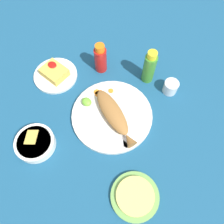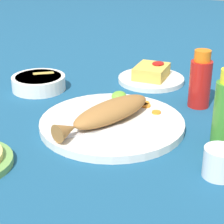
% 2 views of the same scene
% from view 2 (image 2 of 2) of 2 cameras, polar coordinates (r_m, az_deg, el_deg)
% --- Properties ---
extents(ground_plane, '(4.00, 4.00, 0.00)m').
position_cam_2_polar(ground_plane, '(0.94, 0.00, -2.11)').
color(ground_plane, navy).
extents(main_plate, '(0.33, 0.33, 0.02)m').
position_cam_2_polar(main_plate, '(0.94, 0.00, -1.62)').
color(main_plate, silver).
rests_on(main_plate, ground_plane).
extents(fried_fish, '(0.28, 0.15, 0.05)m').
position_cam_2_polar(fried_fish, '(0.92, -0.59, -0.10)').
color(fried_fish, '#996633').
rests_on(fried_fish, main_plate).
extents(fork_near, '(0.14, 0.14, 0.00)m').
position_cam_2_polar(fork_near, '(0.87, -3.60, -2.87)').
color(fork_near, silver).
rests_on(fork_near, main_plate).
extents(fork_far, '(0.19, 0.02, 0.00)m').
position_cam_2_polar(fork_far, '(0.91, -5.32, -1.70)').
color(fork_far, silver).
rests_on(fork_far, main_plate).
extents(carrot_slice_near, '(0.02, 0.02, 0.00)m').
position_cam_2_polar(carrot_slice_near, '(0.97, 6.26, -0.03)').
color(carrot_slice_near, orange).
rests_on(carrot_slice_near, main_plate).
extents(carrot_slice_mid, '(0.02, 0.02, 0.00)m').
position_cam_2_polar(carrot_slice_mid, '(1.01, 4.77, 0.92)').
color(carrot_slice_mid, orange).
rests_on(carrot_slice_mid, main_plate).
extents(carrot_slice_far, '(0.03, 0.03, 0.00)m').
position_cam_2_polar(carrot_slice_far, '(1.02, 4.18, 1.11)').
color(carrot_slice_far, orange).
rests_on(carrot_slice_far, main_plate).
extents(carrot_slice_extra, '(0.03, 0.03, 0.00)m').
position_cam_2_polar(carrot_slice_extra, '(1.02, 4.62, 1.26)').
color(carrot_slice_extra, orange).
rests_on(carrot_slice_extra, main_plate).
extents(lime_wedge_main, '(0.04, 0.04, 0.02)m').
position_cam_2_polar(lime_wedge_main, '(1.04, 0.98, 2.25)').
color(lime_wedge_main, '#6BB233').
rests_on(lime_wedge_main, main_plate).
extents(hot_sauce_bottle_red, '(0.06, 0.06, 0.15)m').
position_cam_2_polar(hot_sauce_bottle_red, '(1.05, 12.31, 4.30)').
color(hot_sauce_bottle_red, '#B21914').
rests_on(hot_sauce_bottle_red, ground_plane).
extents(salt_cup, '(0.06, 0.06, 0.06)m').
position_cam_2_polar(salt_cup, '(0.78, 14.90, -7.09)').
color(salt_cup, silver).
rests_on(salt_cup, ground_plane).
extents(side_plate_fries, '(0.20, 0.20, 0.01)m').
position_cam_2_polar(side_plate_fries, '(1.23, 5.52, 4.57)').
color(side_plate_fries, silver).
rests_on(side_plate_fries, ground_plane).
extents(fries_pile, '(0.11, 0.09, 0.04)m').
position_cam_2_polar(fries_pile, '(1.22, 5.59, 5.72)').
color(fries_pile, gold).
rests_on(fries_pile, side_plate_fries).
extents(guacamole_bowl, '(0.15, 0.15, 0.05)m').
position_cam_2_polar(guacamole_bowl, '(1.18, -10.27, 4.19)').
color(guacamole_bowl, white).
rests_on(guacamole_bowl, ground_plane).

